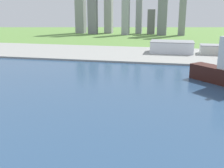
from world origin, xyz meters
TOP-DOWN VIEW (x-y plane):
  - ground_plane at (0.00, 300.00)m, footprint 2400.00×2400.00m
  - water_bay at (0.00, 240.00)m, footprint 840.00×360.00m
  - industrial_pier at (0.00, 490.00)m, footprint 840.00×140.00m
  - warehouse_main at (53.38, 507.95)m, footprint 65.76×38.38m
  - warehouse_annex at (113.44, 507.55)m, footprint 36.07×26.60m
  - distant_skyline at (-77.97, 816.43)m, footprint 290.37×58.06m

SIDE VIEW (x-z plane):
  - ground_plane at x=0.00m, z-range 0.00..0.00m
  - water_bay at x=0.00m, z-range 0.00..0.15m
  - industrial_pier at x=0.00m, z-range 0.00..2.50m
  - warehouse_annex at x=113.44m, z-range 2.52..16.41m
  - warehouse_main at x=53.38m, z-range 2.52..20.27m
  - distant_skyline at x=-77.97m, z-range -10.13..137.00m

